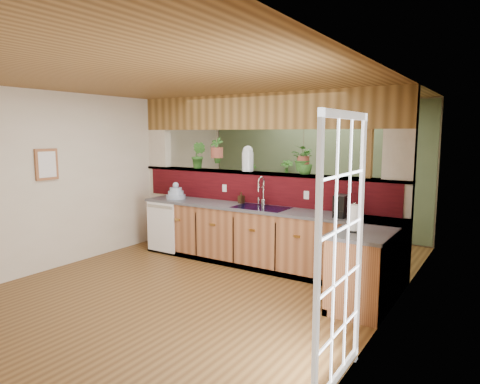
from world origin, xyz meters
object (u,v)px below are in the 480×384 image
Objects in this scene: coffee_maker at (341,207)px; shelving_console at (268,205)px; faucet at (262,190)px; paper_towel at (354,219)px; soap_dispenser at (241,198)px; dish_stack at (176,194)px; glass_jar at (248,158)px.

shelving_console is (-2.38, 2.33, -0.53)m from coffee_maker.
faucet reaches higher than paper_towel.
paper_towel is at bearing -24.85° from soap_dispenser.
dish_stack is 0.98× the size of paper_towel.
dish_stack is 1.80× the size of soap_dispenser.
shelving_console is (-2.79, 3.08, -0.55)m from paper_towel.
coffee_maker is at bearing -0.56° from dish_stack.
paper_towel is at bearing -13.34° from dish_stack.
dish_stack reaches higher than shelving_console.
coffee_maker is at bearing -9.23° from faucet.
shelving_console is at bearing 135.27° from coffee_maker.
glass_jar is at bearing 19.11° from dish_stack.
glass_jar is at bearing 92.67° from soap_dispenser.
dish_stack is at bearing 179.11° from coffee_maker.
dish_stack is at bearing -89.30° from shelving_console.
shelving_console is (0.49, 2.30, -0.49)m from dish_stack.
faucet reaches higher than soap_dispenser.
dish_stack is 0.23× the size of shelving_console.
coffee_maker reaches higher than shelving_console.
shelving_console is at bearing 132.18° from paper_towel.
paper_towel is at bearing -29.16° from faucet.
faucet is 1.38× the size of paper_towel.
faucet reaches higher than shelving_console.
soap_dispenser is at bearing -87.33° from glass_jar.
shelving_console is (-0.68, 1.90, -1.09)m from glass_jar.
soap_dispenser is 0.64m from glass_jar.
shelving_console is at bearing 116.65° from faucet.
dish_stack is 2.41m from shelving_console.
glass_jar is at bearing 150.80° from paper_towel.
faucet is 1.11× the size of glass_jar.
soap_dispenser is (1.18, 0.20, 0.00)m from dish_stack.
dish_stack is 0.79× the size of glass_jar.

